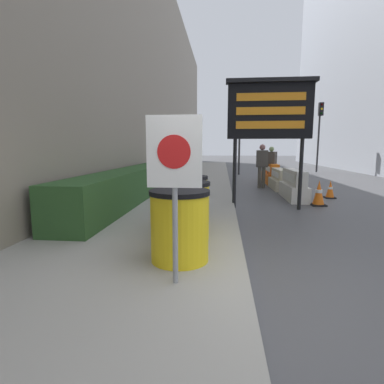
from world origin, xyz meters
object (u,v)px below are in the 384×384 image
Objects in this scene: barrel_drum_back at (188,200)px; warning_sign at (174,167)px; message_board at (270,112)px; barrel_drum_middle at (186,210)px; traffic_light_near_curb at (240,121)px; jersey_barrier_white at (294,186)px; traffic_light_far_side at (320,123)px; pedestrian_worker at (262,162)px; jersey_barrier_orange_near at (271,174)px; pedestrian_passerby at (271,162)px; jersey_barrier_cream at (280,180)px; traffic_cone_mid at (330,190)px; traffic_cone_near at (319,193)px; barrel_drum_foreground at (180,225)px.

warning_sign is (0.17, -2.63, 0.82)m from barrel_drum_back.
barrel_drum_middle is at bearing -117.99° from message_board.
warning_sign is 15.67m from traffic_light_near_curb.
warning_sign is at bearing -112.63° from jersey_barrier_white.
traffic_light_far_side reaches higher than pedestrian_worker.
warning_sign is 19.24m from traffic_light_far_side.
traffic_light_far_side is (4.08, 11.14, 2.87)m from jersey_barrier_white.
jersey_barrier_orange_near is at bearing -121.73° from traffic_light_far_side.
jersey_barrier_orange_near is (2.81, 11.27, -1.05)m from warning_sign.
traffic_light_near_curb is (-0.19, 10.46, 0.64)m from message_board.
warning_sign is 11.37m from pedestrian_passerby.
barrel_drum_middle reaches higher than jersey_barrier_white.
pedestrian_passerby is (0.64, 1.71, -0.05)m from pedestrian_worker.
jersey_barrier_cream is 3.28× the size of traffic_cone_mid.
message_board is at bearing -88.97° from traffic_light_near_curb.
barrel_drum_middle is 0.97m from barrel_drum_back.
jersey_barrier_orange_near is 3.63× the size of traffic_cone_mid.
pedestrian_passerby reaches higher than jersey_barrier_orange_near.
jersey_barrier_cream is at bearing -52.76° from pedestrian_passerby.
message_board reaches higher than traffic_cone_near.
traffic_cone_near is at bearing -49.01° from pedestrian_passerby.
jersey_barrier_orange_near reaches higher than jersey_barrier_cream.
traffic_cone_mid is (2.34, 1.98, -2.30)m from message_board.
traffic_light_near_curb reaches higher than warning_sign.
warning_sign is 8.19m from traffic_cone_mid.
jersey_barrier_cream is 2.64× the size of traffic_cone_near.
barrel_drum_foreground reaches higher than jersey_barrier_orange_near.
traffic_light_near_curb is 6.57m from pedestrian_worker.
pedestrian_passerby is (-0.06, 4.29, 0.58)m from jersey_barrier_white.
jersey_barrier_white is 1.28m from traffic_cone_mid.
traffic_light_near_curb is at bearing 101.26° from pedestrian_worker.
traffic_cone_mid is 0.13× the size of traffic_light_far_side.
traffic_light_near_curb is 0.98× the size of traffic_light_far_side.
jersey_barrier_orange_near is 2.18m from pedestrian_worker.
warning_sign reaches higher than jersey_barrier_cream.
message_board is 2.80m from traffic_cone_near.
barrel_drum_back is 0.21× the size of traffic_light_far_side.
pedestrian_passerby reaches higher than jersey_barrier_cream.
jersey_barrier_white reaches higher than jersey_barrier_orange_near.
message_board is at bearing -139.71° from traffic_cone_mid.
barrel_drum_middle is 17.85m from traffic_light_far_side.
warning_sign is (0.05, -0.69, 0.82)m from barrel_drum_foreground.
pedestrian_passerby is (-4.14, -6.85, -2.28)m from traffic_light_far_side.
jersey_barrier_orange_near is 5.24m from traffic_light_near_curb.
jersey_barrier_white is 1.13× the size of pedestrian_worker.
traffic_light_far_side is 2.56× the size of pedestrian_worker.
barrel_drum_foreground is 6.00m from traffic_cone_near.
traffic_cone_mid is at bearing -73.38° from traffic_light_near_curb.
pedestrian_passerby reaches higher than traffic_cone_mid.
barrel_drum_back is (-0.08, 0.97, 0.00)m from barrel_drum_middle.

